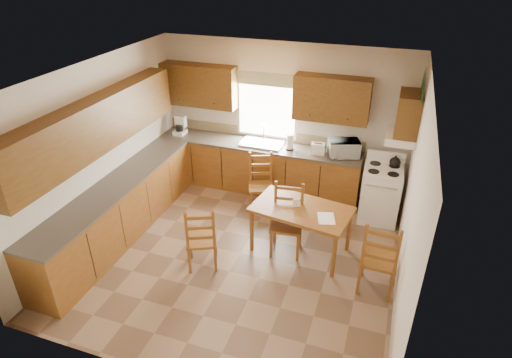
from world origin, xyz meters
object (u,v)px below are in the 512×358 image
(dining_table, at_px, (300,229))
(chair_near_left, at_px, (202,236))
(microwave, at_px, (344,148))
(chair_far_right, at_px, (287,221))
(stove, at_px, (380,194))
(chair_near_right, at_px, (380,255))
(chair_far_left, at_px, (261,183))

(dining_table, distance_m, chair_near_left, 1.47)
(dining_table, bearing_deg, microwave, 87.38)
(dining_table, xyz_separation_m, chair_far_right, (-0.19, -0.10, 0.16))
(stove, xyz_separation_m, microwave, (-0.71, 0.30, 0.60))
(microwave, height_order, chair_far_right, microwave)
(stove, distance_m, microwave, 0.98)
(chair_near_left, relative_size, chair_near_right, 0.91)
(chair_far_right, bearing_deg, chair_far_left, 117.51)
(microwave, distance_m, dining_table, 1.75)
(dining_table, relative_size, chair_near_left, 1.39)
(chair_near_left, bearing_deg, microwave, -147.38)
(dining_table, xyz_separation_m, chair_far_left, (-0.92, 0.93, 0.13))
(dining_table, distance_m, chair_far_left, 1.31)
(chair_far_left, distance_m, chair_far_right, 1.26)
(chair_near_right, bearing_deg, stove, -83.94)
(stove, relative_size, chair_near_left, 0.91)
(microwave, height_order, chair_far_left, microwave)
(chair_far_left, xyz_separation_m, chair_far_right, (0.73, -1.02, 0.04))
(stove, height_order, chair_near_left, chair_near_left)
(chair_near_left, xyz_separation_m, chair_far_right, (1.05, 0.68, 0.04))
(chair_near_left, height_order, chair_far_right, chair_far_right)
(chair_near_left, height_order, chair_near_right, chair_near_right)
(stove, distance_m, chair_near_left, 3.07)
(chair_near_right, xyz_separation_m, chair_far_right, (-1.36, 0.38, -0.01))
(stove, bearing_deg, chair_far_left, -171.66)
(dining_table, xyz_separation_m, chair_near_right, (1.17, -0.47, 0.18))
(stove, xyz_separation_m, chair_far_left, (-1.96, -0.36, 0.04))
(stove, bearing_deg, microwave, 155.15)
(stove, xyz_separation_m, chair_near_right, (0.13, -1.75, 0.10))
(stove, height_order, chair_near_right, chair_near_right)
(chair_near_right, height_order, chair_far_right, chair_near_right)
(microwave, distance_m, chair_far_right, 1.83)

